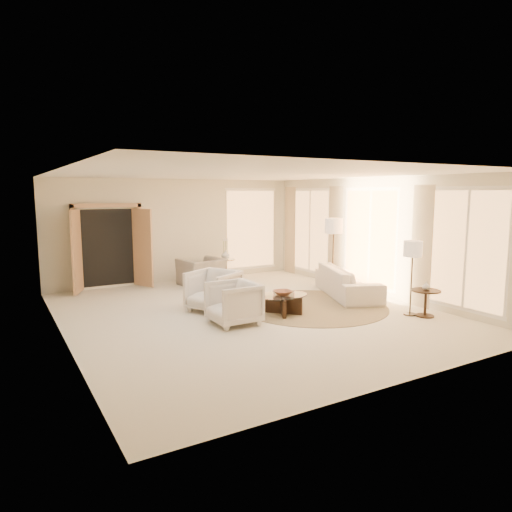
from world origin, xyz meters
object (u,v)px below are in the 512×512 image
accent_chair (202,267)px  bowl (283,293)px  end_vase (426,286)px  armchair_left (213,289)px  side_table (226,267)px  armchair_right (233,301)px  floor_lamp_far (413,252)px  sofa (348,282)px  end_table (426,298)px  side_vase (226,255)px  floor_lamp_near (334,229)px  coffee_table (283,302)px

accent_chair → bowl: (0.23, -3.55, -0.03)m
bowl → end_vase: bearing=-33.8°
armchair_left → side_table: armchair_left is taller
armchair_right → floor_lamp_far: 3.67m
sofa → bowl: (-2.24, -0.59, 0.09)m
floor_lamp_far → bowl: floor_lamp_far is taller
end_table → bowl: 2.82m
floor_lamp_far → side_vase: 5.38m
armchair_left → end_table: size_ratio=1.64×
sofa → bowl: sofa is taller
bowl → floor_lamp_near: bearing=28.6°
accent_chair → floor_lamp_near: size_ratio=0.60×
end_vase → end_table: bearing=-90.0°
floor_lamp_far → sofa: bearing=88.1°
armchair_right → side_table: (1.77, 3.87, -0.07)m
accent_chair → floor_lamp_far: floor_lamp_far is taller
coffee_table → floor_lamp_far: size_ratio=0.80×
end_table → side_vase: 5.63m
end_table → side_vase: size_ratio=2.25×
side_table → bowl: bearing=-98.9°
sofa → armchair_right: bearing=123.6°
floor_lamp_far → end_vase: bearing=-52.8°
coffee_table → side_table: size_ratio=1.98×
accent_chair → floor_lamp_near: 3.59m
floor_lamp_near → floor_lamp_far: 2.64m
coffee_table → side_table: 3.81m
floor_lamp_far → bowl: size_ratio=4.06×
accent_chair → end_table: 5.73m
armchair_right → end_table: (3.52, -1.46, -0.07)m
side_table → floor_lamp_near: 3.26m
armchair_right → end_table: size_ratio=1.54×
accent_chair → coffee_table: (0.23, -3.55, -0.22)m
end_table → end_vase: size_ratio=3.38×
armchair_left → end_table: 4.26m
coffee_table → end_table: size_ratio=2.11×
accent_chair → bowl: accent_chair is taller
floor_lamp_far → armchair_right: bearing=159.8°
end_table → bowl: bearing=146.2°
accent_chair → bowl: size_ratio=2.93×
sofa → armchair_right: 3.49m
armchair_right → accent_chair: accent_chair is taller
end_table → side_table: (-1.75, 5.33, -0.00)m
bowl → end_vase: end_vase is taller
accent_chair → armchair_right: bearing=64.6°
accent_chair → end_table: size_ratio=1.91×
armchair_left → accent_chair: bearing=133.4°
bowl → side_vase: 3.82m
armchair_left → end_vase: bearing=25.5°
floor_lamp_far → armchair_left: bearing=144.9°
accent_chair → end_vase: accent_chair is taller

